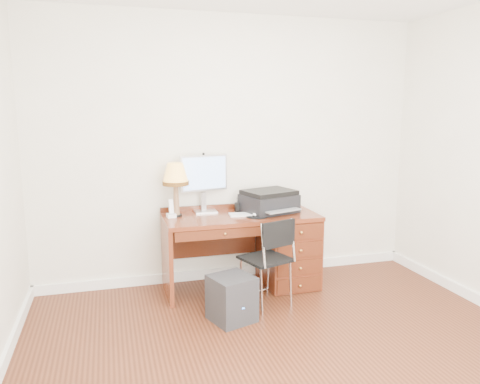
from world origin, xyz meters
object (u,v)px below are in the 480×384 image
object	(u,v)px
phone	(171,212)
desk	(271,245)
printer	(269,201)
equipment_box	(232,298)
leg_lamp	(176,177)
monitor	(205,176)
chair	(268,254)

from	to	relation	value
phone	desk	bearing A→B (deg)	-11.18
printer	equipment_box	bearing A→B (deg)	-145.94
leg_lamp	monitor	bearing A→B (deg)	22.19
chair	monitor	bearing A→B (deg)	100.59
phone	chair	size ratio (longest dim) A/B	0.21
desk	monitor	size ratio (longest dim) A/B	2.62
monitor	leg_lamp	size ratio (longest dim) A/B	1.11
desk	leg_lamp	world-z (taller)	leg_lamp
desk	printer	bearing A→B (deg)	109.39
desk	chair	size ratio (longest dim) A/B	1.82
leg_lamp	equipment_box	xyz separation A→B (m)	(0.34, -0.80, -0.93)
desk	leg_lamp	bearing A→B (deg)	173.37
printer	desk	bearing A→B (deg)	-87.90
monitor	equipment_box	bearing A→B (deg)	-100.55
equipment_box	phone	bearing A→B (deg)	98.62
leg_lamp	chair	world-z (taller)	leg_lamp
desk	leg_lamp	xyz separation A→B (m)	(-0.94, 0.11, 0.72)
printer	leg_lamp	bearing A→B (deg)	158.51
phone	chair	distance (m)	1.02
monitor	leg_lamp	bearing A→B (deg)	-170.38
leg_lamp	equipment_box	bearing A→B (deg)	-66.95
monitor	chair	world-z (taller)	monitor
monitor	chair	bearing A→B (deg)	-73.72
equipment_box	printer	bearing A→B (deg)	32.65
desk	printer	distance (m)	0.45
phone	equipment_box	bearing A→B (deg)	-69.57
leg_lamp	phone	xyz separation A→B (m)	(-0.05, -0.03, -0.33)
desk	leg_lamp	size ratio (longest dim) A/B	2.90
monitor	leg_lamp	distance (m)	0.33
chair	printer	bearing A→B (deg)	51.62
desk	monitor	bearing A→B (deg)	159.64
leg_lamp	chair	xyz separation A→B (m)	(0.72, -0.62, -0.63)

